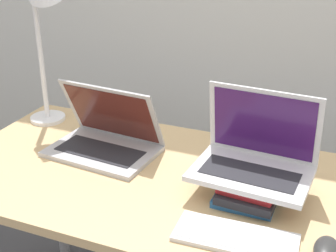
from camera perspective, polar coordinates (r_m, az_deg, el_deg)
desk at (r=1.54m, az=1.30°, el=-9.07°), size 1.55×0.75×0.75m
laptop_left at (r=1.66m, az=-7.63°, el=-1.50°), size 0.39×0.28×0.24m
book_stack at (r=1.43m, az=10.34°, el=-7.02°), size 0.19×0.28×0.07m
laptop_on_books at (r=1.40m, az=10.56°, el=-3.69°), size 0.35×0.25×0.24m
wireless_keyboard at (r=1.26m, az=8.24°, el=-13.28°), size 0.32×0.14×0.01m
mouse at (r=1.25m, az=18.78°, el=-14.13°), size 0.06×0.11×0.04m
desk_lamp at (r=1.77m, az=-14.91°, el=14.49°), size 0.23×0.20×0.64m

